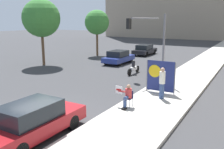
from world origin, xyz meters
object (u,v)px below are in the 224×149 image
jogger_on_sidewalk (162,83)px  car_on_road_midblock (145,50)px  motorcycle_on_road (134,68)px  street_tree_midblock (97,22)px  seated_protester (127,95)px  parked_car_curbside (33,121)px  protest_banner (160,76)px  traffic_light_pole (148,35)px  street_tree_near_curb (41,18)px  car_on_road_nearest (119,57)px

jogger_on_sidewalk → car_on_road_midblock: (-8.38, 17.56, -0.42)m
motorcycle_on_road → street_tree_midblock: 12.55m
seated_protester → parked_car_curbside: size_ratio=0.27×
protest_banner → traffic_light_pole: bearing=124.4°
motorcycle_on_road → street_tree_near_curb: bearing=-176.1°
traffic_light_pole → motorcycle_on_road: traffic_light_pole is taller
protest_banner → car_on_road_nearest: bearing=131.3°
protest_banner → car_on_road_midblock: (-7.88, 16.46, -0.54)m
jogger_on_sidewalk → car_on_road_nearest: 12.87m
parked_car_curbside → street_tree_near_curb: 17.45m
jogger_on_sidewalk → motorcycle_on_road: 7.52m
jogger_on_sidewalk → traffic_light_pole: 5.41m
car_on_road_nearest → street_tree_midblock: size_ratio=0.72×
traffic_light_pole → street_tree_midblock: bearing=138.4°
parked_car_curbside → jogger_on_sidewalk: bearing=67.6°
traffic_light_pole → motorcycle_on_road: bearing=137.9°
motorcycle_on_road → street_tree_midblock: (-8.97, 7.93, 3.75)m
jogger_on_sidewalk → motorcycle_on_road: size_ratio=0.83×
car_on_road_nearest → traffic_light_pole: bearing=-45.6°
car_on_road_midblock → street_tree_near_curb: 14.38m
street_tree_near_curb → seated_protester: bearing=-29.3°
street_tree_near_curb → street_tree_midblock: 8.69m
seated_protester → jogger_on_sidewalk: jogger_on_sidewalk is taller
protest_banner → car_on_road_midblock: bearing=115.6°
seated_protester → street_tree_near_curb: 16.01m
car_on_road_midblock → car_on_road_nearest: bearing=-88.8°
seated_protester → car_on_road_midblock: (-7.31, 19.89, -0.13)m
jogger_on_sidewalk → traffic_light_pole: size_ratio=0.38×
jogger_on_sidewalk → traffic_light_pole: traffic_light_pole is taller
traffic_light_pole → street_tree_near_curb: (-12.04, 1.15, 1.25)m
seated_protester → parked_car_curbside: (-1.83, -4.72, -0.07)m
car_on_road_nearest → parked_car_curbside: bearing=-72.6°
parked_car_curbside → car_on_road_nearest: size_ratio=1.08×
car_on_road_midblock → motorcycle_on_road: 12.23m
traffic_light_pole → street_tree_near_curb: size_ratio=0.73×
traffic_light_pole → car_on_road_midblock: (-5.82, 13.45, -2.84)m
seated_protester → jogger_on_sidewalk: (1.07, 2.32, 0.29)m
motorcycle_on_road → street_tree_midblock: size_ratio=0.38×
car_on_road_midblock → protest_banner: bearing=-64.4°
street_tree_midblock → parked_car_curbside: bearing=-63.0°
parked_car_curbside → motorcycle_on_road: 13.09m
parked_car_curbside → street_tree_midblock: size_ratio=0.78×
car_on_road_midblock → street_tree_midblock: street_tree_midblock is taller
seated_protester → motorcycle_on_road: bearing=127.7°
seated_protester → street_tree_midblock: bearing=142.3°
motorcycle_on_road → car_on_road_midblock: bearing=108.1°
traffic_light_pole → parked_car_curbside: (-0.34, -11.15, -2.78)m
traffic_light_pole → parked_car_curbside: traffic_light_pole is taller
street_tree_near_curb → street_tree_midblock: bearing=83.1°
car_on_road_midblock → motorcycle_on_road: car_on_road_midblock is taller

